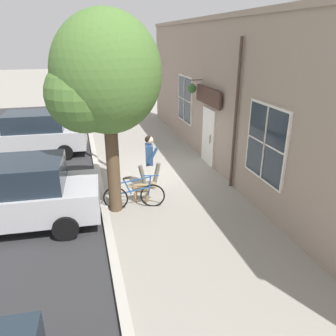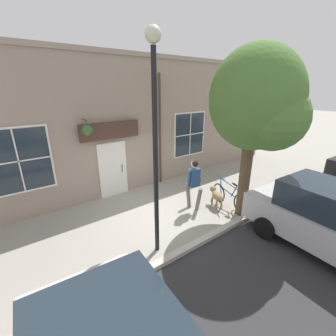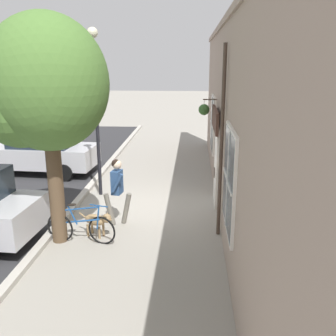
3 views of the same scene
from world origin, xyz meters
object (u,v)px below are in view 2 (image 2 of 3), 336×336
object	(u,v)px
leaning_bicycle	(229,197)
street_lamp	(155,122)
parked_car_mid_block	(336,222)
pedestrian_walking	(194,180)
street_tree_by_curb	(259,104)
dog_on_leash	(216,195)

from	to	relation	value
leaning_bicycle	street_lamp	world-z (taller)	street_lamp
street_lamp	parked_car_mid_block	bearing A→B (deg)	51.94
pedestrian_walking	street_lamp	distance (m)	3.30
street_tree_by_curb	dog_on_leash	bearing A→B (deg)	-163.42
street_tree_by_curb	parked_car_mid_block	xyz separation A→B (m)	(2.38, 0.19, -2.67)
pedestrian_walking	parked_car_mid_block	size ratio (longest dim) A/B	0.40
pedestrian_walking	street_lamp	xyz separation A→B (m)	(1.02, -2.21, 2.23)
pedestrian_walking	street_tree_by_curb	xyz separation A→B (m)	(1.35, 1.06, 2.48)
pedestrian_walking	dog_on_leash	distance (m)	1.06
dog_on_leash	parked_car_mid_block	distance (m)	3.44
leaning_bicycle	parked_car_mid_block	xyz separation A→B (m)	(3.05, 0.18, 0.50)
dog_on_leash	pedestrian_walking	bearing A→B (deg)	-114.92
street_lamp	pedestrian_walking	bearing A→B (deg)	114.75
street_tree_by_curb	parked_car_mid_block	world-z (taller)	street_tree_by_curb
dog_on_leash	leaning_bicycle	distance (m)	0.45
parked_car_mid_block	street_lamp	distance (m)	5.03
street_tree_by_curb	parked_car_mid_block	size ratio (longest dim) A/B	1.17
leaning_bicycle	street_lamp	bearing A→B (deg)	-84.13
leaning_bicycle	parked_car_mid_block	distance (m)	3.10
dog_on_leash	street_tree_by_curb	distance (m)	3.29
pedestrian_walking	parked_car_mid_block	bearing A→B (deg)	18.64
pedestrian_walking	street_tree_by_curb	size ratio (longest dim) A/B	0.34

